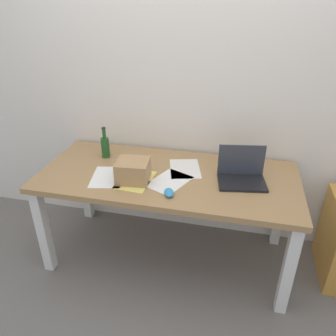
{
  "coord_description": "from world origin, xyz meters",
  "views": [
    {
      "loc": [
        0.44,
        -1.93,
        1.84
      ],
      "look_at": [
        0.0,
        0.0,
        0.78
      ],
      "focal_mm": 34.86,
      "sensor_mm": 36.0,
      "label": 1
    }
  ],
  "objects_px": {
    "desk": "(168,185)",
    "beer_bottle": "(105,146)",
    "laptop_right": "(242,174)",
    "computer_mouse": "(169,193)",
    "cardboard_box": "(133,171)"
  },
  "relations": [
    {
      "from": "beer_bottle",
      "to": "desk",
      "type": "bearing_deg",
      "value": -17.25
    },
    {
      "from": "desk",
      "to": "cardboard_box",
      "type": "bearing_deg",
      "value": -147.95
    },
    {
      "from": "desk",
      "to": "computer_mouse",
      "type": "height_order",
      "value": "computer_mouse"
    },
    {
      "from": "desk",
      "to": "beer_bottle",
      "type": "height_order",
      "value": "beer_bottle"
    },
    {
      "from": "desk",
      "to": "cardboard_box",
      "type": "xyz_separation_m",
      "value": [
        -0.21,
        -0.13,
        0.16
      ]
    },
    {
      "from": "laptop_right",
      "to": "computer_mouse",
      "type": "distance_m",
      "value": 0.51
    },
    {
      "from": "beer_bottle",
      "to": "computer_mouse",
      "type": "height_order",
      "value": "beer_bottle"
    },
    {
      "from": "cardboard_box",
      "to": "computer_mouse",
      "type": "bearing_deg",
      "value": -24.34
    },
    {
      "from": "computer_mouse",
      "to": "cardboard_box",
      "type": "distance_m",
      "value": 0.3
    },
    {
      "from": "desk",
      "to": "beer_bottle",
      "type": "bearing_deg",
      "value": 162.75
    },
    {
      "from": "desk",
      "to": "laptop_right",
      "type": "height_order",
      "value": "laptop_right"
    },
    {
      "from": "cardboard_box",
      "to": "beer_bottle",
      "type": "bearing_deg",
      "value": 137.26
    },
    {
      "from": "computer_mouse",
      "to": "beer_bottle",
      "type": "bearing_deg",
      "value": 126.96
    },
    {
      "from": "desk",
      "to": "beer_bottle",
      "type": "distance_m",
      "value": 0.58
    },
    {
      "from": "laptop_right",
      "to": "beer_bottle",
      "type": "height_order",
      "value": "beer_bottle"
    }
  ]
}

